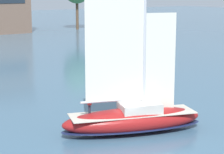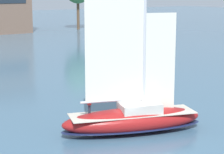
% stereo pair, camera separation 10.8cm
% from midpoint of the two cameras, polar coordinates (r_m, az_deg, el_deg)
% --- Properties ---
extents(ground_plane, '(400.00, 400.00, 0.00)m').
position_cam_midpoint_polar(ground_plane, '(36.51, 2.78, -7.16)').
color(ground_plane, '#42667F').
extents(sailboat_main, '(12.41, 6.99, 16.43)m').
position_cam_midpoint_polar(sailboat_main, '(36.14, 2.83, -5.26)').
color(sailboat_main, maroon).
rests_on(sailboat_main, ground).
extents(sailboat_moored_far_slip, '(7.43, 7.65, 11.46)m').
position_cam_midpoint_polar(sailboat_moored_far_slip, '(73.92, 4.49, 2.94)').
color(sailboat_moored_far_slip, white).
rests_on(sailboat_moored_far_slip, ground).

